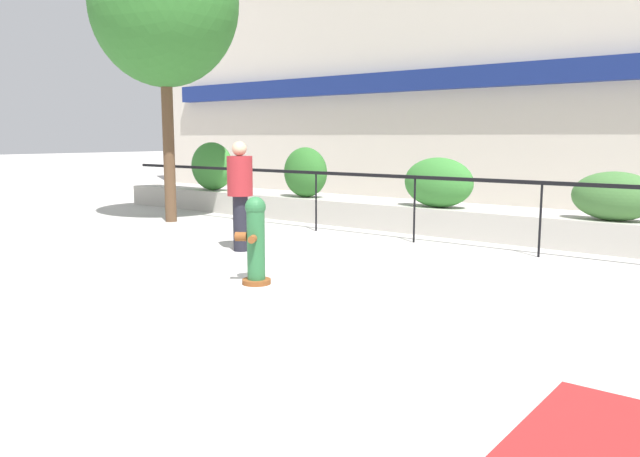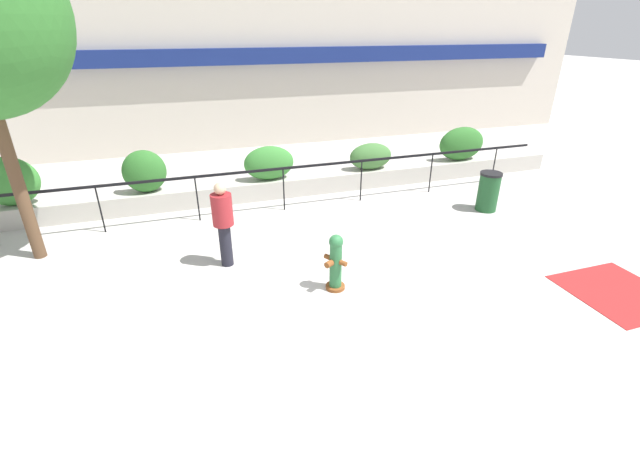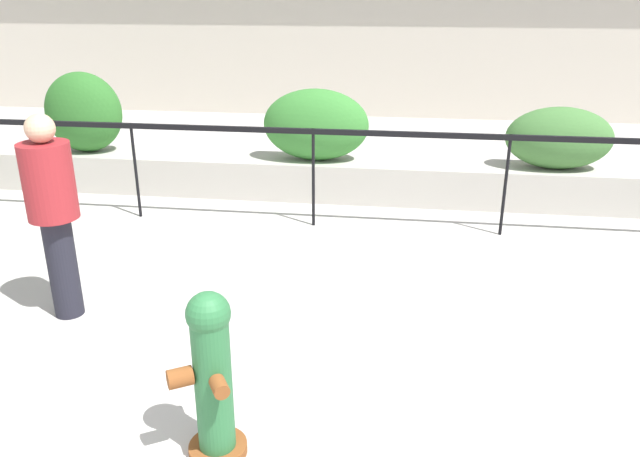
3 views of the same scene
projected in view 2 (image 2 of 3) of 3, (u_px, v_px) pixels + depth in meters
ground_plane at (357, 321)px, 6.95m from camera, size 120.00×120.00×0.00m
building_facade at (234, 37)px, 15.54m from camera, size 30.00×1.36×8.00m
planter_wall_low at (275, 187)px, 12.00m from camera, size 18.00×0.70×0.50m
fence_railing_segment at (283, 172)px, 10.72m from camera, size 15.00×0.05×1.15m
hedge_bush_0 at (8, 182)px, 9.88m from camera, size 1.32×0.65×1.17m
hedge_bush_1 at (144, 171)px, 10.73m from camera, size 1.06×0.70×1.08m
hedge_bush_2 at (269, 163)px, 11.66m from camera, size 1.37×0.70×0.92m
hedge_bush_3 at (371, 156)px, 12.54m from camera, size 1.29×0.67×0.77m
hedge_bush_4 at (461, 144)px, 13.35m from camera, size 1.52×0.67×1.03m
fire_hydrant at (335, 262)px, 7.58m from camera, size 0.48×0.48×1.08m
pedestrian at (223, 220)px, 8.18m from camera, size 0.50×0.50×1.73m
tactile_warning_pad at (618, 292)px, 7.69m from camera, size 1.69×1.69×0.01m
trash_bin at (488, 191)px, 10.94m from camera, size 0.55×0.55×1.01m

